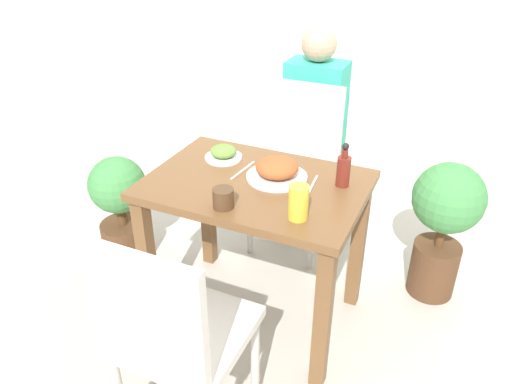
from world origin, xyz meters
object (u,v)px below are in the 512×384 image
object	(u,v)px
side_plate	(223,153)
chair_near	(172,332)
food_plate	(277,170)
potted_plant_right	(444,219)
juice_glass	(298,202)
person_figure	(314,126)
sauce_bottle	(343,169)
chair_far	(299,158)
drink_cup	(223,198)
potted_plant_left	(120,206)

from	to	relation	value
side_plate	chair_near	bearing A→B (deg)	-73.64
food_plate	potted_plant_right	xyz separation A→B (m)	(0.68, 0.45, -0.33)
juice_glass	person_figure	size ratio (longest dim) A/B	0.11
chair_near	sauce_bottle	world-z (taller)	sauce_bottle
food_plate	chair_near	bearing A→B (deg)	-93.34
chair_far	side_plate	distance (m)	0.63
drink_cup	juice_glass	world-z (taller)	juice_glass
food_plate	person_figure	world-z (taller)	person_figure
drink_cup	person_figure	size ratio (longest dim) A/B	0.07
sauce_bottle	potted_plant_left	size ratio (longest dim) A/B	0.31
chair_far	juice_glass	bearing A→B (deg)	-70.57
person_figure	potted_plant_right	bearing A→B (deg)	-31.70
food_plate	sauce_bottle	size ratio (longest dim) A/B	1.36
drink_cup	sauce_bottle	distance (m)	0.51
chair_near	drink_cup	distance (m)	0.53
chair_near	person_figure	world-z (taller)	person_figure
side_plate	potted_plant_left	world-z (taller)	side_plate
potted_plant_right	side_plate	bearing A→B (deg)	-158.99
chair_near	juice_glass	distance (m)	0.63
chair_far	side_plate	bearing A→B (deg)	-107.22
chair_far	juice_glass	size ratio (longest dim) A/B	6.80
chair_near	potted_plant_left	xyz separation A→B (m)	(-0.86, 0.80, -0.17)
potted_plant_right	juice_glass	bearing A→B (deg)	-124.89
chair_near	drink_cup	xyz separation A→B (m)	(-0.05, 0.47, 0.25)
chair_near	potted_plant_left	bearing A→B (deg)	-42.97
food_plate	potted_plant_right	distance (m)	0.88
chair_near	food_plate	xyz separation A→B (m)	(0.05, 0.77, 0.25)
juice_glass	potted_plant_right	bearing A→B (deg)	55.11
chair_far	potted_plant_left	world-z (taller)	chair_far
food_plate	side_plate	size ratio (longest dim) A/B	1.52
chair_far	potted_plant_left	xyz separation A→B (m)	(-0.78, -0.61, -0.17)
potted_plant_right	drink_cup	bearing A→B (deg)	-136.02
chair_near	chair_far	xyz separation A→B (m)	(-0.08, 1.40, 0.00)
side_plate	drink_cup	world-z (taller)	drink_cup
chair_near	chair_far	size ratio (longest dim) A/B	1.00
sauce_bottle	drink_cup	bearing A→B (deg)	-135.77
drink_cup	person_figure	distance (m)	1.28
chair_near	person_figure	xyz separation A→B (m)	(-0.11, 1.74, 0.06)
chair_near	potted_plant_left	world-z (taller)	chair_near
drink_cup	person_figure	bearing A→B (deg)	92.49
person_figure	side_plate	bearing A→B (deg)	-99.12
side_plate	potted_plant_left	bearing A→B (deg)	-175.25
drink_cup	person_figure	xyz separation A→B (m)	(-0.06, 1.27, -0.18)
side_plate	sauce_bottle	bearing A→B (deg)	-2.06
side_plate	juice_glass	world-z (taller)	juice_glass
chair_far	drink_cup	bearing A→B (deg)	-88.38
chair_far	potted_plant_right	size ratio (longest dim) A/B	1.26
chair_near	person_figure	bearing A→B (deg)	-86.52
side_plate	sauce_bottle	world-z (taller)	sauce_bottle
drink_cup	sauce_bottle	size ratio (longest dim) A/B	0.43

